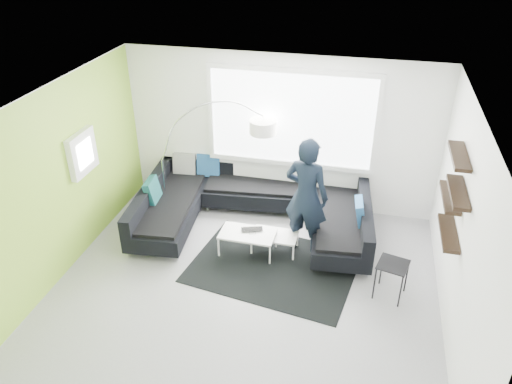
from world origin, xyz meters
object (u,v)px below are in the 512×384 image
side_table (391,280)px  laptop (252,231)px  coffee_table (261,242)px  person (306,196)px  sectional_sofa (254,210)px  arc_lamp (162,161)px

side_table → laptop: (-2.16, 0.57, 0.10)m
coffee_table → person: 1.05m
sectional_sofa → person: size_ratio=2.09×
sectional_sofa → arc_lamp: size_ratio=1.91×
person → sectional_sofa: bearing=-7.6°
arc_lamp → laptop: bearing=-34.4°
arc_lamp → person: 2.61m
sectional_sofa → coffee_table: (0.27, -0.64, -0.18)m
sectional_sofa → side_table: sectional_sofa is taller
arc_lamp → side_table: arc_lamp is taller
arc_lamp → side_table: size_ratio=3.83×
coffee_table → side_table: bearing=-15.6°
sectional_sofa → side_table: size_ratio=7.30×
coffee_table → side_table: (2.01, -0.59, 0.09)m
coffee_table → laptop: laptop is taller
side_table → person: size_ratio=0.29×
sectional_sofa → coffee_table: size_ratio=3.60×
sectional_sofa → arc_lamp: 1.80m
sectional_sofa → person: 1.16m
arc_lamp → person: (2.57, -0.47, -0.09)m
laptop → coffee_table: bearing=-7.9°
arc_lamp → laptop: arc_lamp is taller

